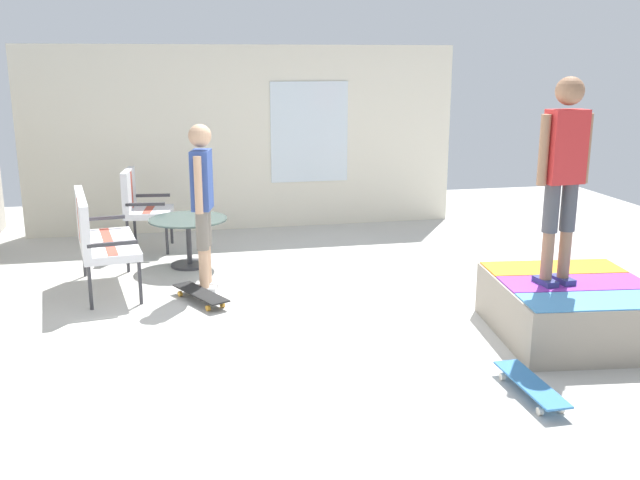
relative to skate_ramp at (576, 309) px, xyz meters
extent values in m
cube|color=beige|center=(0.96, 1.85, -0.29)|extent=(12.00, 12.00, 0.10)
cube|color=silver|center=(4.76, 2.35, 1.03)|extent=(0.20, 6.00, 2.54)
cube|color=silver|center=(4.65, 1.45, 1.11)|extent=(0.03, 1.10, 1.40)
cube|color=gray|center=(0.00, 0.03, -0.01)|extent=(1.55, 1.44, 0.48)
cube|color=#4C99D8|center=(-0.46, 0.08, 0.24)|extent=(0.59, 1.28, 0.01)
cube|color=purple|center=(0.00, 0.03, 0.24)|extent=(0.59, 1.28, 0.01)
cube|color=orange|center=(0.47, -0.03, 0.24)|extent=(0.59, 1.28, 0.01)
cylinder|color=#B2B2B7|center=(0.08, 0.64, 0.21)|extent=(1.35, 0.21, 0.05)
cylinder|color=#38383D|center=(1.63, 3.74, -0.02)|extent=(0.04, 0.04, 0.44)
cylinder|color=#38383D|center=(2.79, 3.92, -0.02)|extent=(0.04, 0.04, 0.44)
cylinder|color=#38383D|center=(1.56, 4.20, -0.02)|extent=(0.04, 0.04, 0.44)
cylinder|color=#38383D|center=(2.72, 4.38, -0.02)|extent=(0.04, 0.04, 0.44)
cube|color=silver|center=(2.17, 4.06, 0.24)|extent=(1.32, 0.73, 0.08)
cube|color=#B74738|center=(2.17, 4.06, 0.28)|extent=(1.21, 0.28, 0.00)
cube|color=silver|center=(2.14, 4.29, 0.53)|extent=(1.25, 0.27, 0.50)
cube|color=#B74738|center=(2.14, 4.29, 0.53)|extent=(0.11, 0.10, 0.46)
cube|color=#38383D|center=(1.58, 3.97, 0.40)|extent=(0.11, 0.47, 0.04)
cube|color=#38383D|center=(2.77, 4.15, 0.40)|extent=(0.11, 0.47, 0.04)
cylinder|color=#38383D|center=(3.47, 3.48, -0.02)|extent=(0.04, 0.04, 0.44)
cylinder|color=#38383D|center=(4.01, 3.42, -0.02)|extent=(0.04, 0.04, 0.44)
cylinder|color=#38383D|center=(3.52, 3.95, -0.02)|extent=(0.04, 0.04, 0.44)
cylinder|color=#38383D|center=(4.06, 3.89, -0.02)|extent=(0.04, 0.04, 0.44)
cube|color=silver|center=(3.77, 3.68, 0.24)|extent=(0.68, 0.61, 0.08)
cube|color=#B74738|center=(3.77, 3.68, 0.28)|extent=(0.59, 0.16, 0.00)
cube|color=silver|center=(3.79, 3.92, 0.53)|extent=(0.63, 0.15, 0.50)
cube|color=#B74738|center=(3.79, 3.92, 0.53)|extent=(0.11, 0.09, 0.46)
cube|color=#38383D|center=(3.48, 3.72, 0.40)|extent=(0.09, 0.47, 0.04)
cube|color=#38383D|center=(4.05, 3.65, 0.40)|extent=(0.09, 0.47, 0.04)
cylinder|color=#38383D|center=(2.89, 3.22, 0.03)|extent=(0.06, 0.06, 0.55)
cylinder|color=#38383D|center=(2.89, 3.22, -0.23)|extent=(0.44, 0.44, 0.03)
cylinder|color=#425651|center=(2.89, 3.22, 0.32)|extent=(0.90, 0.90, 0.02)
cube|color=silver|center=(1.88, 3.11, -0.22)|extent=(0.16, 0.26, 0.05)
cylinder|color=tan|center=(1.88, 3.11, 0.01)|extent=(0.10, 0.10, 0.41)
cylinder|color=slate|center=(1.88, 3.11, 0.42)|extent=(0.13, 0.13, 0.41)
cube|color=silver|center=(2.04, 3.07, -0.22)|extent=(0.16, 0.26, 0.05)
cylinder|color=tan|center=(2.04, 3.07, 0.01)|extent=(0.10, 0.10, 0.41)
cylinder|color=slate|center=(2.04, 3.07, 0.42)|extent=(0.13, 0.13, 0.41)
cube|color=#334C99|center=(1.96, 3.09, 0.92)|extent=(0.35, 0.24, 0.60)
sphere|color=tan|center=(1.96, 3.09, 1.37)|extent=(0.23, 0.23, 0.23)
cylinder|color=tan|center=(1.76, 3.13, 0.90)|extent=(0.08, 0.08, 0.57)
cylinder|color=tan|center=(2.16, 3.04, 0.90)|extent=(0.08, 0.08, 0.57)
cube|color=navy|center=(0.02, 0.14, 0.27)|extent=(0.25, 0.13, 0.05)
cylinder|color=#9E7051|center=(0.02, 0.14, 0.50)|extent=(0.10, 0.10, 0.41)
cylinder|color=#4C4C51|center=(0.02, 0.14, 0.91)|extent=(0.13, 0.13, 0.41)
cube|color=navy|center=(0.00, 0.31, 0.27)|extent=(0.25, 0.13, 0.05)
cylinder|color=#9E7051|center=(0.00, 0.31, 0.50)|extent=(0.10, 0.10, 0.41)
cylinder|color=#4C4C51|center=(0.00, 0.31, 0.91)|extent=(0.13, 0.13, 0.41)
cube|color=red|center=(0.01, 0.23, 1.41)|extent=(0.21, 0.34, 0.60)
sphere|color=#9E7051|center=(0.01, 0.23, 1.86)|extent=(0.23, 0.23, 0.23)
cylinder|color=#9E7051|center=(0.03, 0.03, 1.39)|extent=(0.08, 0.08, 0.57)
cylinder|color=#9E7051|center=(-0.01, 0.43, 1.39)|extent=(0.08, 0.08, 0.57)
cube|color=black|center=(1.57, 3.16, -0.15)|extent=(0.80, 0.54, 0.02)
cylinder|color=gold|center=(1.86, 3.22, -0.22)|extent=(0.06, 0.05, 0.06)
cylinder|color=gold|center=(1.79, 3.36, -0.22)|extent=(0.06, 0.05, 0.06)
cylinder|color=gold|center=(1.36, 2.96, -0.22)|extent=(0.06, 0.05, 0.06)
cylinder|color=gold|center=(1.29, 3.10, -0.22)|extent=(0.06, 0.05, 0.06)
cube|color=#3372B2|center=(-0.98, 0.93, -0.15)|extent=(0.80, 0.21, 0.02)
cylinder|color=silver|center=(-0.70, 0.85, -0.22)|extent=(0.06, 0.03, 0.06)
cylinder|color=silver|center=(-0.70, 1.01, -0.22)|extent=(0.06, 0.03, 0.06)
cylinder|color=silver|center=(-1.26, 0.85, -0.22)|extent=(0.06, 0.03, 0.06)
cylinder|color=silver|center=(-1.26, 1.01, -0.22)|extent=(0.06, 0.03, 0.06)
camera|label=1|loc=(-5.28, 3.38, 2.11)|focal=40.09mm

